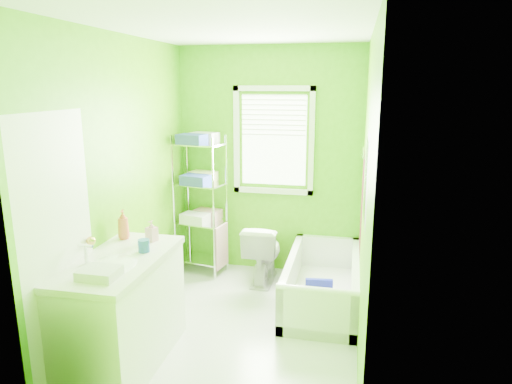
% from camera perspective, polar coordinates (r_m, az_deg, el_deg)
% --- Properties ---
extents(ground, '(2.90, 2.90, 0.00)m').
position_cam_1_polar(ground, '(4.35, -2.07, -16.66)').
color(ground, silver).
rests_on(ground, ground).
extents(room_envelope, '(2.14, 2.94, 2.62)m').
position_cam_1_polar(room_envelope, '(3.82, -2.26, 3.89)').
color(room_envelope, '#4CA307').
rests_on(room_envelope, ground).
extents(window, '(0.92, 0.05, 1.22)m').
position_cam_1_polar(window, '(5.18, 2.22, 7.12)').
color(window, white).
rests_on(window, ground).
extents(door, '(0.09, 0.80, 2.00)m').
position_cam_1_polar(door, '(3.51, -23.27, -7.32)').
color(door, white).
rests_on(door, ground).
extents(right_wall_decor, '(0.04, 1.48, 1.17)m').
position_cam_1_polar(right_wall_decor, '(3.73, 13.30, -0.25)').
color(right_wall_decor, '#42070E').
rests_on(right_wall_decor, ground).
extents(bathtub, '(0.71, 1.52, 0.49)m').
position_cam_1_polar(bathtub, '(4.76, 8.24, -11.90)').
color(bathtub, white).
rests_on(bathtub, ground).
extents(toilet, '(0.38, 0.67, 0.68)m').
position_cam_1_polar(toilet, '(5.15, 0.91, -7.53)').
color(toilet, white).
rests_on(toilet, ground).
extents(vanity, '(0.61, 1.18, 1.14)m').
position_cam_1_polar(vanity, '(3.80, -16.42, -13.84)').
color(vanity, white).
rests_on(vanity, ground).
extents(wire_shelf_unit, '(0.60, 0.48, 1.64)m').
position_cam_1_polar(wire_shelf_unit, '(5.26, -6.87, 0.36)').
color(wire_shelf_unit, silver).
rests_on(wire_shelf_unit, ground).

